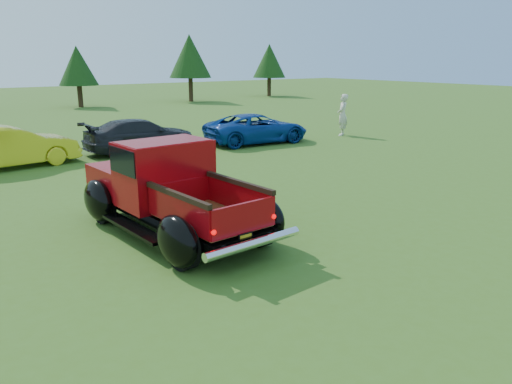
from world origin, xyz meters
name	(u,v)px	position (x,y,z in m)	size (l,w,h in m)	color
ground	(249,237)	(0.00, 0.00, 0.00)	(120.00, 120.00, 0.00)	#3B5E1A
tree_mid_right	(77,66)	(6.00, 30.00, 2.97)	(2.82, 2.82, 4.40)	#332114
tree_east	(190,56)	(15.00, 29.50, 3.66)	(3.46, 3.46, 5.40)	#332114
tree_far_east	(269,61)	(24.00, 30.50, 3.25)	(3.07, 3.07, 4.80)	#332114
pickup_truck	(165,188)	(-1.12, 1.46, 0.90)	(2.70, 5.25, 1.90)	black
show_car_yellow	(11,147)	(-2.48, 10.09, 0.69)	(1.46, 4.20, 1.38)	gold
show_car_grey	(141,135)	(2.18, 10.29, 0.63)	(1.78, 4.38, 1.27)	black
show_car_blue	(257,128)	(7.02, 9.30, 0.62)	(2.07, 4.49, 1.25)	navy
spectator	(342,115)	(11.50, 8.65, 0.96)	(0.70, 0.46, 1.92)	beige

